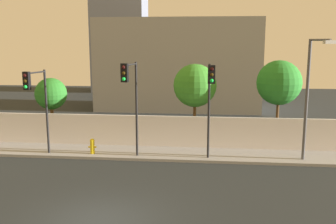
# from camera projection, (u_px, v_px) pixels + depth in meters

# --- Properties ---
(ground_plane) EXTENTS (80.00, 80.00, 0.00)m
(ground_plane) POSITION_uv_depth(u_px,v_px,m) (98.00, 223.00, 13.29)
(ground_plane) COLOR #232829
(sidewalk) EXTENTS (36.00, 2.40, 0.15)m
(sidewalk) POSITION_uv_depth(u_px,v_px,m) (139.00, 153.00, 21.30)
(sidewalk) COLOR gray
(sidewalk) RESTS_ON ground
(perimeter_wall) EXTENTS (36.00, 0.18, 1.80)m
(perimeter_wall) POSITION_uv_depth(u_px,v_px,m) (143.00, 131.00, 22.38)
(perimeter_wall) COLOR silver
(perimeter_wall) RESTS_ON sidewalk
(traffic_light_left) EXTENTS (0.53, 1.73, 4.99)m
(traffic_light_left) POSITION_uv_depth(u_px,v_px,m) (130.00, 90.00, 19.25)
(traffic_light_left) COLOR black
(traffic_light_left) RESTS_ON sidewalk
(traffic_light_center) EXTENTS (0.36, 1.28, 4.91)m
(traffic_light_center) POSITION_uv_depth(u_px,v_px,m) (210.00, 92.00, 19.09)
(traffic_light_center) COLOR black
(traffic_light_center) RESTS_ON sidewalk
(traffic_light_right) EXTENTS (0.55, 1.71, 4.56)m
(traffic_light_right) POSITION_uv_depth(u_px,v_px,m) (36.00, 94.00, 19.77)
(traffic_light_right) COLOR black
(traffic_light_right) RESTS_ON sidewalk
(street_lamp_curbside) EXTENTS (0.83, 1.98, 6.15)m
(street_lamp_curbside) POSITION_uv_depth(u_px,v_px,m) (310.00, 89.00, 19.03)
(street_lamp_curbside) COLOR #4C4C51
(street_lamp_curbside) RESTS_ON sidewalk
(fire_hydrant) EXTENTS (0.44, 0.26, 0.83)m
(fire_hydrant) POSITION_uv_depth(u_px,v_px,m) (92.00, 146.00, 20.91)
(fire_hydrant) COLOR gold
(fire_hydrant) RESTS_ON sidewalk
(roadside_tree_leftmost) EXTENTS (1.98, 1.98, 3.95)m
(roadside_tree_leftmost) POSITION_uv_depth(u_px,v_px,m) (51.00, 94.00, 23.95)
(roadside_tree_leftmost) COLOR brown
(roadside_tree_leftmost) RESTS_ON ground
(roadside_tree_midleft) EXTENTS (2.58, 2.58, 4.87)m
(roadside_tree_midleft) POSITION_uv_depth(u_px,v_px,m) (195.00, 86.00, 22.93)
(roadside_tree_midleft) COLOR brown
(roadside_tree_midleft) RESTS_ON ground
(roadside_tree_midright) EXTENTS (2.61, 2.61, 5.11)m
(roadside_tree_midright) POSITION_uv_depth(u_px,v_px,m) (279.00, 83.00, 22.40)
(roadside_tree_midright) COLOR brown
(roadside_tree_midright) RESTS_ON ground
(low_building_distant) EXTENTS (14.61, 6.00, 8.18)m
(low_building_distant) POSITION_uv_depth(u_px,v_px,m) (178.00, 64.00, 35.43)
(low_building_distant) COLOR gray
(low_building_distant) RESTS_ON ground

